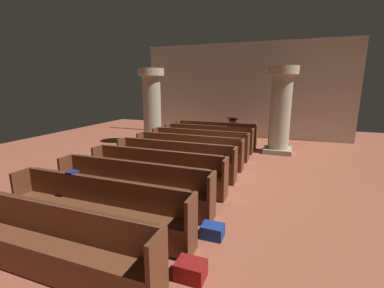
# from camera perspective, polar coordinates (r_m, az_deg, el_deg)

# --- Properties ---
(ground_plane) EXTENTS (19.20, 19.20, 0.00)m
(ground_plane) POSITION_cam_1_polar(r_m,az_deg,el_deg) (7.91, 2.66, -6.19)
(ground_plane) COLOR #AD5B42
(back_wall) EXTENTS (10.00, 0.16, 4.50)m
(back_wall) POSITION_cam_1_polar(r_m,az_deg,el_deg) (13.40, 10.94, 11.19)
(back_wall) COLOR beige
(back_wall) RESTS_ON ground
(pew_row_0) EXTENTS (3.54, 0.47, 0.96)m
(pew_row_0) POSITION_cam_1_polar(r_m,az_deg,el_deg) (11.52, 5.04, 2.46)
(pew_row_0) COLOR brown
(pew_row_0) RESTS_ON ground
(pew_row_1) EXTENTS (3.54, 0.46, 0.96)m
(pew_row_1) POSITION_cam_1_polar(r_m,az_deg,el_deg) (10.50, 3.45, 1.48)
(pew_row_1) COLOR brown
(pew_row_1) RESTS_ON ground
(pew_row_2) EXTENTS (3.54, 0.47, 0.96)m
(pew_row_2) POSITION_cam_1_polar(r_m,az_deg,el_deg) (9.50, 1.54, 0.29)
(pew_row_2) COLOR brown
(pew_row_2) RESTS_ON ground
(pew_row_3) EXTENTS (3.54, 0.46, 0.96)m
(pew_row_3) POSITION_cam_1_polar(r_m,az_deg,el_deg) (8.51, -0.82, -1.18)
(pew_row_3) COLOR brown
(pew_row_3) RESTS_ON ground
(pew_row_4) EXTENTS (3.54, 0.46, 0.96)m
(pew_row_4) POSITION_cam_1_polar(r_m,az_deg,el_deg) (7.55, -3.80, -3.02)
(pew_row_4) COLOR brown
(pew_row_4) RESTS_ON ground
(pew_row_5) EXTENTS (3.54, 0.47, 0.96)m
(pew_row_5) POSITION_cam_1_polar(r_m,az_deg,el_deg) (6.63, -7.64, -5.38)
(pew_row_5) COLOR brown
(pew_row_5) RESTS_ON ground
(pew_row_6) EXTENTS (3.54, 0.46, 0.96)m
(pew_row_6) POSITION_cam_1_polar(r_m,az_deg,el_deg) (5.76, -12.72, -8.43)
(pew_row_6) COLOR brown
(pew_row_6) RESTS_ON ground
(pew_row_7) EXTENTS (3.54, 0.46, 0.96)m
(pew_row_7) POSITION_cam_1_polar(r_m,az_deg,el_deg) (4.97, -19.64, -12.40)
(pew_row_7) COLOR brown
(pew_row_7) RESTS_ON ground
(pew_row_8) EXTENTS (3.54, 0.47, 0.96)m
(pew_row_8) POSITION_cam_1_polar(r_m,az_deg,el_deg) (4.31, -29.25, -17.43)
(pew_row_8) COLOR brown
(pew_row_8) RESTS_ON ground
(pillar_aisle_side) EXTENTS (1.09, 1.09, 3.21)m
(pillar_aisle_side) POSITION_cam_1_polar(r_m,az_deg,el_deg) (10.45, 18.54, 7.21)
(pillar_aisle_side) COLOR tan
(pillar_aisle_side) RESTS_ON ground
(pillar_far_side) EXTENTS (1.09, 1.09, 3.21)m
(pillar_far_side) POSITION_cam_1_polar(r_m,az_deg,el_deg) (11.55, -8.63, 8.20)
(pillar_far_side) COLOR tan
(pillar_far_side) RESTS_ON ground
(lectern) EXTENTS (0.48, 0.45, 1.08)m
(lectern) POSITION_cam_1_polar(r_m,az_deg,el_deg) (12.54, 8.71, 2.92)
(lectern) COLOR #411E13
(lectern) RESTS_ON ground
(hymn_book) EXTENTS (0.15, 0.20, 0.04)m
(hymn_book) POSITION_cam_1_polar(r_m,az_deg,el_deg) (5.38, -24.40, -5.58)
(hymn_book) COLOR navy
(hymn_book) RESTS_ON pew_row_7
(kneeler_box_blue) EXTENTS (0.38, 0.30, 0.23)m
(kneeler_box_blue) POSITION_cam_1_polar(r_m,az_deg,el_deg) (4.77, 4.44, -18.22)
(kneeler_box_blue) COLOR navy
(kneeler_box_blue) RESTS_ON ground
(kneeler_box_red) EXTENTS (0.39, 0.30, 0.25)m
(kneeler_box_red) POSITION_cam_1_polar(r_m,az_deg,el_deg) (3.94, -0.26, -25.56)
(kneeler_box_red) COLOR maroon
(kneeler_box_red) RESTS_ON ground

